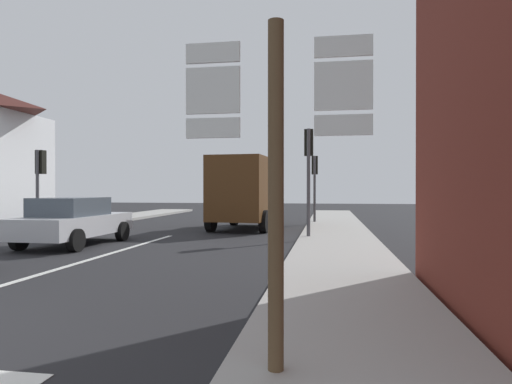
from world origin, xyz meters
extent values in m
plane|color=#232326|center=(0.00, 10.00, 0.00)|extent=(80.00, 80.00, 0.00)
cube|color=#9E9B96|center=(6.05, 8.00, 0.07)|extent=(2.53, 44.00, 0.14)
cube|color=silver|center=(0.00, 6.00, 0.01)|extent=(0.16, 12.00, 0.01)
cube|color=silver|center=(-12.65, 19.34, 0.35)|extent=(4.25, 1.20, 0.70)
cube|color=#B7BABF|center=(-1.95, 8.95, 0.62)|extent=(1.82, 4.23, 0.60)
cube|color=#47515B|center=(-1.96, 8.70, 1.19)|extent=(1.58, 2.12, 0.55)
cylinder|color=black|center=(-2.81, 10.31, 0.32)|extent=(0.23, 0.64, 0.64)
cylinder|color=black|center=(-1.06, 10.28, 0.32)|extent=(0.23, 0.64, 0.64)
cylinder|color=black|center=(-2.85, 7.61, 0.32)|extent=(0.23, 0.64, 0.64)
cylinder|color=black|center=(-1.10, 7.58, 0.32)|extent=(0.23, 0.64, 0.64)
cube|color=#4C2D14|center=(2.22, 14.66, 1.75)|extent=(2.45, 3.84, 2.60)
cube|color=#4C2D14|center=(2.39, 17.15, 1.45)|extent=(2.17, 1.44, 2.00)
cube|color=#47515B|center=(2.39, 17.20, 2.25)|extent=(1.76, 0.22, 0.70)
cylinder|color=black|center=(1.29, 17.18, 0.45)|extent=(0.34, 0.92, 0.90)
cylinder|color=black|center=(3.48, 17.03, 0.45)|extent=(0.34, 0.92, 0.90)
cylinder|color=black|center=(1.06, 13.79, 0.45)|extent=(0.34, 0.92, 0.90)
cylinder|color=black|center=(3.25, 13.64, 0.45)|extent=(0.34, 0.92, 0.90)
cylinder|color=brown|center=(5.29, 0.21, 1.60)|extent=(0.14, 0.14, 3.20)
cube|color=white|center=(4.71, 0.26, 2.96)|extent=(0.50, 0.03, 0.18)
cube|color=black|center=(4.71, 0.28, 2.96)|extent=(0.43, 0.01, 0.13)
cube|color=white|center=(4.71, 0.26, 2.62)|extent=(0.50, 0.03, 0.42)
cube|color=black|center=(4.71, 0.28, 2.62)|extent=(0.43, 0.01, 0.32)
cube|color=white|center=(4.71, 0.26, 2.28)|extent=(0.50, 0.03, 0.18)
cube|color=black|center=(4.71, 0.28, 2.28)|extent=(0.43, 0.01, 0.13)
cube|color=white|center=(5.87, 0.26, 2.96)|extent=(0.50, 0.03, 0.18)
cube|color=black|center=(5.87, 0.28, 2.96)|extent=(0.43, 0.01, 0.13)
cube|color=white|center=(5.87, 0.26, 2.62)|extent=(0.50, 0.03, 0.42)
cube|color=black|center=(5.87, 0.28, 2.62)|extent=(0.43, 0.01, 0.32)
cube|color=white|center=(5.87, 0.26, 2.28)|extent=(0.50, 0.03, 0.18)
cube|color=black|center=(5.87, 0.28, 2.28)|extent=(0.43, 0.01, 0.13)
cylinder|color=#47474C|center=(5.09, 18.23, 1.68)|extent=(0.12, 0.12, 3.35)
cube|color=black|center=(5.09, 18.43, 2.90)|extent=(0.30, 0.28, 0.90)
sphere|color=red|center=(5.09, 18.57, 3.17)|extent=(0.18, 0.18, 0.18)
sphere|color=#3C2303|center=(5.09, 18.57, 2.89)|extent=(0.18, 0.18, 0.18)
sphere|color=black|center=(5.09, 18.57, 2.61)|extent=(0.18, 0.18, 0.18)
cylinder|color=#47474C|center=(-5.09, 11.56, 1.60)|extent=(0.12, 0.12, 3.21)
cube|color=black|center=(-5.09, 11.76, 2.76)|extent=(0.30, 0.28, 0.90)
sphere|color=red|center=(-5.09, 11.90, 3.03)|extent=(0.18, 0.18, 0.18)
sphere|color=#3C2303|center=(-5.09, 11.90, 2.75)|extent=(0.18, 0.18, 0.18)
sphere|color=black|center=(-5.09, 11.90, 2.47)|extent=(0.18, 0.18, 0.18)
cylinder|color=#47474C|center=(5.09, 11.42, 1.88)|extent=(0.12, 0.12, 3.76)
cube|color=black|center=(5.09, 11.62, 3.31)|extent=(0.30, 0.28, 0.90)
sphere|color=red|center=(5.09, 11.76, 3.58)|extent=(0.18, 0.18, 0.18)
sphere|color=#3C2303|center=(5.09, 11.76, 3.30)|extent=(0.18, 0.18, 0.18)
sphere|color=black|center=(5.09, 11.76, 3.02)|extent=(0.18, 0.18, 0.18)
camera|label=1|loc=(5.74, -3.65, 1.73)|focal=31.22mm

